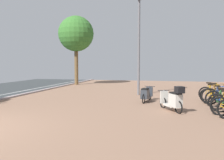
% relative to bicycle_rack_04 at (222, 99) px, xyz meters
% --- Properties ---
extents(bicycle_rack_04, '(1.29, 0.52, 0.97)m').
position_rel_bicycle_rack_04_xyz_m(bicycle_rack_04, '(0.00, 0.00, 0.00)').
color(bicycle_rack_04, black).
rests_on(bicycle_rack_04, ground).
extents(bicycle_rack_05, '(1.41, 0.53, 1.03)m').
position_rel_bicycle_rack_04_xyz_m(bicycle_rack_05, '(-0.02, 0.60, 0.02)').
color(bicycle_rack_05, black).
rests_on(bicycle_rack_05, ground).
extents(bicycle_rack_06, '(1.27, 0.47, 0.93)m').
position_rel_bicycle_rack_04_xyz_m(bicycle_rack_06, '(-0.09, 1.21, -0.01)').
color(bicycle_rack_06, black).
rests_on(bicycle_rack_06, ground).
extents(bicycle_rack_07, '(1.26, 0.55, 0.96)m').
position_rel_bicycle_rack_04_xyz_m(bicycle_rack_07, '(-0.07, 1.81, -0.01)').
color(bicycle_rack_07, black).
rests_on(bicycle_rack_07, ground).
extents(scooter_near, '(0.59, 1.62, 0.71)m').
position_rel_bicycle_rack_04_xyz_m(scooter_near, '(-3.16, 0.63, 0.02)').
color(scooter_near, black).
rests_on(scooter_near, ground).
extents(scooter_mid, '(1.00, 1.50, 1.01)m').
position_rel_bicycle_rack_04_xyz_m(scooter_mid, '(-1.95, -1.42, 0.11)').
color(scooter_mid, black).
rests_on(scooter_mid, ground).
extents(lamp_post, '(0.20, 0.52, 5.55)m').
position_rel_bicycle_rack_04_xyz_m(lamp_post, '(-3.82, 3.09, 2.75)').
color(lamp_post, slate).
rests_on(lamp_post, ground).
extents(street_tree, '(2.95, 2.95, 5.74)m').
position_rel_bicycle_rack_04_xyz_m(street_tree, '(-9.74, 8.57, 3.89)').
color(street_tree, brown).
rests_on(street_tree, ground).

